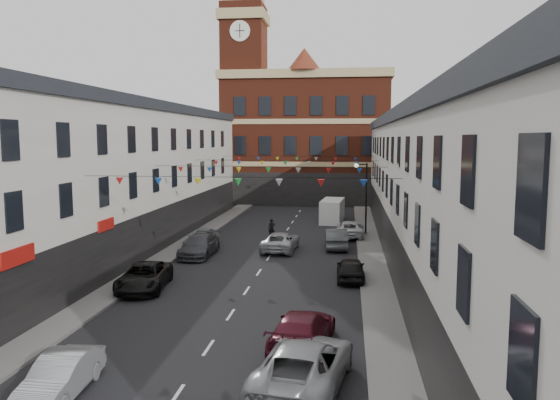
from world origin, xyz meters
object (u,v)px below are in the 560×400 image
at_px(car_left_c, 144,277).
at_px(car_left_e, 201,238).
at_px(car_right_f, 350,229).
at_px(white_van, 332,211).
at_px(car_left_b, 61,376).
at_px(car_left_d, 199,246).
at_px(car_right_d, 351,269).
at_px(car_right_b, 304,364).
at_px(pedestrian, 272,228).
at_px(street_lamp, 363,188).
at_px(moving_car, 280,241).
at_px(car_right_e, 336,238).
at_px(car_right_c, 302,330).

bearing_deg(car_left_c, car_left_e, 83.14).
distance_m(car_right_f, white_van, 8.08).
distance_m(car_left_b, car_left_d, 20.46).
bearing_deg(car_left_c, car_left_d, 78.43).
bearing_deg(car_right_d, car_right_b, 82.30).
height_order(car_left_b, car_left_d, car_left_d).
bearing_deg(car_right_f, car_left_c, 58.37).
height_order(car_left_d, pedestrian, pedestrian).
relative_size(street_lamp, moving_car, 1.22).
relative_size(car_right_e, white_van, 0.90).
bearing_deg(car_left_e, car_left_d, -71.10).
bearing_deg(car_left_c, white_van, 62.64).
bearing_deg(car_left_b, car_right_e, 68.93).
xyz_separation_m(street_lamp, pedestrian, (-7.41, -2.41, -3.13)).
bearing_deg(car_right_f, car_left_b, 73.87).
bearing_deg(car_right_e, car_left_b, 68.27).
relative_size(street_lamp, car_right_c, 1.22).
relative_size(car_left_e, car_right_d, 1.08).
xyz_separation_m(car_right_b, pedestrian, (-4.80, 26.49, -0.03)).
height_order(street_lamp, car_right_e, street_lamp).
bearing_deg(car_left_d, car_right_d, -25.59).
distance_m(car_left_e, moving_car, 6.03).
height_order(car_left_d, car_right_d, car_left_d).
relative_size(white_van, pedestrian, 3.21).
relative_size(street_lamp, car_left_b, 1.53).
bearing_deg(car_left_c, pedestrian, 66.96).
relative_size(car_left_c, moving_car, 1.02).
bearing_deg(moving_car, car_left_c, 64.34).
relative_size(street_lamp, car_right_f, 1.24).
bearing_deg(car_left_b, car_right_f, 69.87).
height_order(car_left_c, car_right_c, car_right_c).
distance_m(car_right_b, car_right_e, 22.79).
xyz_separation_m(car_left_b, car_right_f, (9.10, 29.00, 0.03)).
xyz_separation_m(car_left_d, car_right_b, (8.75, -18.90, 0.08)).
xyz_separation_m(car_left_e, white_van, (9.30, 13.40, 0.38)).
bearing_deg(car_right_c, moving_car, -72.55).
height_order(car_right_d, pedestrian, pedestrian).
bearing_deg(moving_car, car_left_e, -2.21).
height_order(car_right_c, moving_car, car_right_c).
bearing_deg(car_left_d, car_left_c, -93.73).
distance_m(car_left_c, car_right_f, 20.24).
distance_m(car_left_e, car_right_d, 13.74).
relative_size(car_right_c, car_right_e, 1.11).
xyz_separation_m(car_left_b, moving_car, (4.10, 22.93, 0.03)).
bearing_deg(car_right_f, street_lamp, -125.30).
bearing_deg(car_right_b, car_left_d, -57.22).
relative_size(car_left_d, car_right_b, 0.86).
bearing_deg(street_lamp, car_left_b, -108.45).
bearing_deg(car_left_d, car_right_c, -60.54).
bearing_deg(car_left_c, street_lamp, 49.92).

